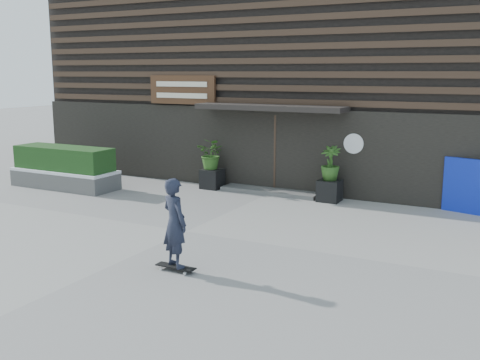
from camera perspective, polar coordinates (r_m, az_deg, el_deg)
The scene contains 12 objects.
ground at distance 12.74m, azimuth -5.52°, elevation -5.26°, with size 80.00×80.00×0.00m, color gray.
entrance_step at distance 16.65m, azimuth 3.14°, elevation -1.14°, with size 3.00×0.80×0.12m, color #4C4B49.
planter_pot_left at distance 17.28m, azimuth -2.87°, elevation 0.13°, with size 0.60×0.60×0.60m, color black.
bamboo_left at distance 17.15m, azimuth -2.89°, elevation 2.69°, with size 0.86×0.75×0.96m, color #2D591E.
planter_pot_right at distance 15.74m, azimuth 9.15°, elevation -1.08°, with size 0.60×0.60×0.60m, color black.
bamboo_right at distance 15.60m, azimuth 9.24°, elevation 1.72°, with size 0.54×0.54×0.96m, color #2D591E.
raised_bed at distance 18.26m, azimuth -17.46°, elevation 0.05°, with size 3.50×1.20×0.50m, color #4C4C49.
snow_layer at distance 18.21m, azimuth -17.51°, elevation 0.95°, with size 3.50×1.20×0.08m, color white.
hedge at distance 18.15m, azimuth -17.59°, elevation 2.16°, with size 3.30×1.00×0.70m, color #183B15.
blue_tarp at distance 15.24m, azimuth 22.76°, elevation -0.66°, with size 1.50×0.12×1.41m, color #0D1FAE.
building at distance 21.28m, azimuth 9.38°, elevation 12.02°, with size 18.00×11.00×8.00m.
skateboarder at distance 10.04m, azimuth -6.70°, elevation -4.41°, with size 0.78×0.60×1.72m.
Camera 1 is at (6.72, -10.22, 3.56)m, focal length 41.68 mm.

